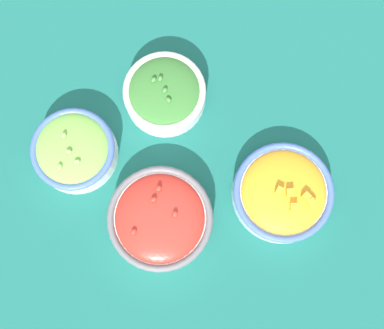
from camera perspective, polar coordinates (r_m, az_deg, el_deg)
ground_plane at (r=0.96m, az=0.00°, el=-0.33°), size 3.00×3.00×0.00m
bowl_cherry_tomatoes at (r=0.92m, az=-3.40°, el=-5.80°), size 0.18×0.18×0.07m
bowl_broccoli at (r=0.96m, az=-2.78°, el=7.66°), size 0.15×0.15×0.07m
bowl_squash at (r=0.94m, az=9.68°, el=-2.96°), size 0.17×0.17×0.06m
bowl_lettuce at (r=0.96m, az=-12.47°, el=1.48°), size 0.15×0.15×0.07m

